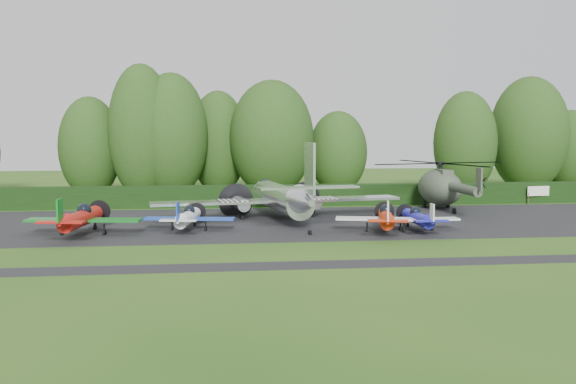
{
  "coord_description": "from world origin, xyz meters",
  "views": [
    {
      "loc": [
        -4.45,
        -38.86,
        7.04
      ],
      "look_at": [
        1.21,
        8.64,
        2.5
      ],
      "focal_mm": 40.0,
      "sensor_mm": 36.0,
      "label": 1
    }
  ],
  "objects": [
    {
      "name": "tree_3",
      "position": [
        -3.69,
        33.29,
        5.77
      ],
      "size": [
        6.49,
        6.49,
        11.57
      ],
      "color": "black",
      "rests_on": "ground"
    },
    {
      "name": "tree_8",
      "position": [
        2.02,
        30.38,
        6.28
      ],
      "size": [
        9.14,
        9.14,
        12.57
      ],
      "color": "black",
      "rests_on": "ground"
    },
    {
      "name": "taxiway_verge",
      "position": [
        0.0,
        -6.0,
        0.0
      ],
      "size": [
        70.0,
        2.0,
        0.0
      ],
      "primitive_type": "cube",
      "color": "black",
      "rests_on": "ground"
    },
    {
      "name": "helicopter",
      "position": [
        16.0,
        16.63,
        2.31
      ],
      "size": [
        13.35,
        15.63,
        4.3
      ],
      "rotation": [
        0.0,
        0.0,
        -0.0
      ],
      "color": "#313C2E",
      "rests_on": "ground"
    },
    {
      "name": "apron",
      "position": [
        0.0,
        10.0,
        0.0
      ],
      "size": [
        70.0,
        18.0,
        0.01
      ],
      "primitive_type": "cube",
      "color": "black",
      "rests_on": "ground"
    },
    {
      "name": "transport_plane",
      "position": [
        0.97,
        10.98,
        1.82
      ],
      "size": [
        20.34,
        15.6,
        6.52
      ],
      "rotation": [
        0.0,
        0.0,
        -0.15
      ],
      "color": "silver",
      "rests_on": "ground"
    },
    {
      "name": "tree_0",
      "position": [
        23.47,
        29.43,
        5.72
      ],
      "size": [
        6.95,
        6.95,
        11.46
      ],
      "color": "black",
      "rests_on": "ground"
    },
    {
      "name": "tree_10",
      "position": [
        -11.65,
        29.16,
        6.99
      ],
      "size": [
        6.82,
        6.82,
        14.01
      ],
      "color": "black",
      "rests_on": "ground"
    },
    {
      "name": "hedgerow",
      "position": [
        0.0,
        21.0,
        0.0
      ],
      "size": [
        90.0,
        1.6,
        2.0
      ],
      "primitive_type": "cube",
      "color": "black",
      "rests_on": "ground"
    },
    {
      "name": "ground",
      "position": [
        0.0,
        0.0,
        0.0
      ],
      "size": [
        160.0,
        160.0,
        0.0
      ],
      "primitive_type": "plane",
      "color": "#204D15",
      "rests_on": "ground"
    },
    {
      "name": "light_plane_white",
      "position": [
        -6.15,
        6.21,
        1.03
      ],
      "size": [
        6.44,
        6.77,
        2.48
      ],
      "rotation": [
        0.0,
        0.0,
        0.17
      ],
      "color": "silver",
      "rests_on": "ground"
    },
    {
      "name": "tree_6",
      "position": [
        -8.6,
        29.56,
        6.57
      ],
      "size": [
        7.61,
        7.61,
        13.16
      ],
      "color": "black",
      "rests_on": "ground"
    },
    {
      "name": "light_plane_orange",
      "position": [
        7.46,
        3.94,
        1.11
      ],
      "size": [
        6.92,
        7.28,
        2.66
      ],
      "rotation": [
        0.0,
        0.0,
        0.24
      ],
      "color": "red",
      "rests_on": "ground"
    },
    {
      "name": "tree_1",
      "position": [
        37.78,
        32.9,
        4.78
      ],
      "size": [
        7.05,
        7.05,
        9.57
      ],
      "color": "black",
      "rests_on": "ground"
    },
    {
      "name": "light_plane_blue",
      "position": [
        9.83,
        4.24,
        0.99
      ],
      "size": [
        6.18,
        6.49,
        2.37
      ],
      "rotation": [
        0.0,
        0.0,
        0.01
      ],
      "color": "#1C1CA9",
      "rests_on": "ground"
    },
    {
      "name": "tree_5",
      "position": [
        9.75,
        32.61,
        4.65
      ],
      "size": [
        6.65,
        6.65,
        9.33
      ],
      "color": "black",
      "rests_on": "ground"
    },
    {
      "name": "sign_board",
      "position": [
        27.49,
        20.08,
        1.15
      ],
      "size": [
        3.04,
        0.11,
        1.71
      ],
      "rotation": [
        0.0,
        0.0,
        -0.17
      ],
      "color": "#3F3326",
      "rests_on": "ground"
    },
    {
      "name": "tree_2",
      "position": [
        -17.16,
        30.77,
        5.34
      ],
      "size": [
        6.52,
        6.52,
        10.7
      ],
      "color": "black",
      "rests_on": "ground"
    },
    {
      "name": "tree_9",
      "position": [
        31.87,
        31.38,
        6.65
      ],
      "size": [
        8.85,
        8.85,
        13.31
      ],
      "color": "black",
      "rests_on": "ground"
    },
    {
      "name": "light_plane_red",
      "position": [
        -13.18,
        5.03,
        1.24
      ],
      "size": [
        7.74,
        8.14,
        2.98
      ],
      "rotation": [
        0.0,
        0.0,
        0.14
      ],
      "color": "#B01410",
      "rests_on": "ground"
    }
  ]
}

